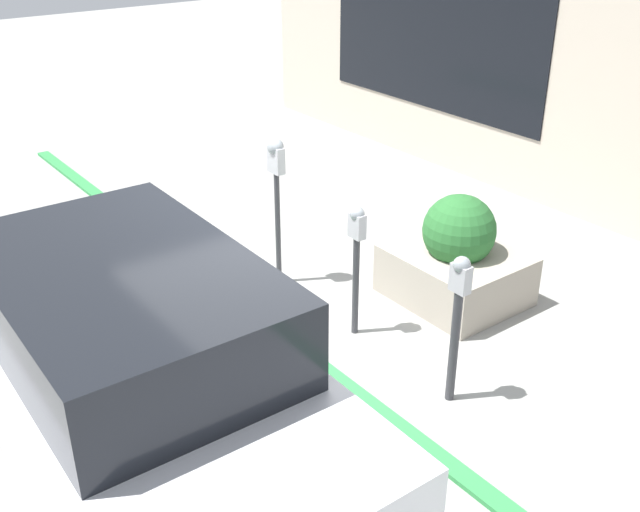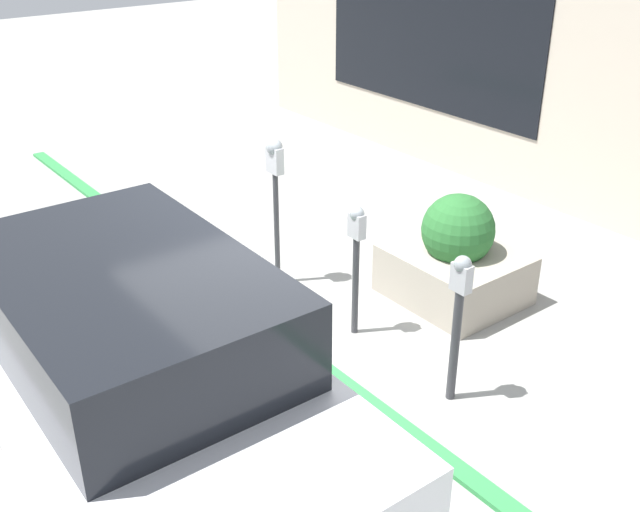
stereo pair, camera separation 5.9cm
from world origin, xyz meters
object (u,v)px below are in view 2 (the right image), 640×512
Objects in this scene: planter_box at (455,259)px; parked_car_front at (125,355)px; parking_meter_second at (356,248)px; parking_meter_nearest at (458,309)px; parking_meter_middle at (275,177)px.

parked_car_front reaches higher than planter_box.
parked_car_front reaches higher than parking_meter_second.
parking_meter_second is at bearing -83.29° from parked_car_front.
parking_meter_middle is (2.47, -0.02, 0.33)m from parking_meter_nearest.
parking_meter_middle is at bearing -56.40° from parked_car_front.
parking_meter_middle reaches higher than parking_meter_nearest.
parking_meter_middle reaches higher than planter_box.
parking_meter_middle is (1.24, 0.00, 0.30)m from parking_meter_second.
parking_meter_nearest is 2.48m from parked_car_front.
planter_box is at bearing -94.46° from parking_meter_second.
parking_meter_second is at bearing 85.54° from planter_box.
parking_meter_nearest reaches higher than parking_meter_second.
parking_meter_second is 1.27m from parking_meter_middle.
parking_meter_nearest is at bearing 179.08° from parking_meter_second.
parking_meter_nearest is at bearing -112.90° from parked_car_front.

